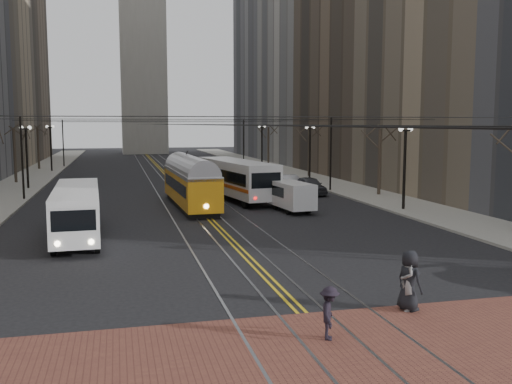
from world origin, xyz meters
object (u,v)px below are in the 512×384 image
rear_bus (236,180)px  streetcar (190,187)px  cargo_van (291,197)px  pedestrian_b (407,281)px  pedestrian_a (409,280)px  pedestrian_d (329,313)px  transit_bus (77,213)px  sedan_grey (310,186)px  sedan_silver (289,184)px

rear_bus → streetcar: bearing=-150.9°
cargo_van → pedestrian_b: 21.24m
rear_bus → pedestrian_b: size_ratio=6.19×
cargo_van → pedestrian_a: (-2.55, -21.08, -0.02)m
cargo_van → pedestrian_d: bearing=-111.2°
streetcar → pedestrian_a: streetcar is taller
transit_bus → sedan_grey: size_ratio=2.39×
cargo_van → rear_bus: bearing=102.2°
rear_bus → pedestrian_d: size_ratio=7.88×
transit_bus → pedestrian_a: 18.85m
rear_bus → pedestrian_b: bearing=-99.1°
transit_bus → pedestrian_d: size_ratio=7.06×
rear_bus → sedan_grey: rear_bus is taller
streetcar → sedan_silver: streetcar is taller
rear_bus → sedan_silver: (5.56, 3.77, -0.80)m
rear_bus → pedestrian_a: rear_bus is taller
cargo_van → pedestrian_d: cargo_van is taller
rear_bus → sedan_grey: size_ratio=2.67×
sedan_grey → pedestrian_b: size_ratio=2.32×
pedestrian_a → pedestrian_b: 0.07m
rear_bus → sedan_grey: (6.77, 1.66, -0.80)m
sedan_grey → pedestrian_d: bearing=-110.7°
streetcar → pedestrian_a: (3.96, -25.00, -0.45)m
sedan_silver → transit_bus: bearing=-143.2°
streetcar → cargo_van: size_ratio=2.67×
streetcar → sedan_grey: bearing=22.0°
pedestrian_a → cargo_van: bearing=-24.6°
streetcar → pedestrian_b: size_ratio=6.37×
pedestrian_a → pedestrian_b: size_ratio=1.02×
transit_bus → rear_bus: rear_bus is taller
rear_bus → pedestrian_d: 30.19m
rear_bus → pedestrian_d: rear_bus is taller
pedestrian_b → sedan_silver: bearing=179.6°
sedan_silver → rear_bus: bearing=-153.8°
cargo_van → sedan_silver: bearing=67.3°
pedestrian_a → rear_bus: bearing=-18.0°
transit_bus → rear_bus: size_ratio=0.90×
pedestrian_b → cargo_van: bearing=-177.3°
streetcar → transit_bus: bearing=-128.4°
transit_bus → pedestrian_d: bearing=-67.3°
rear_bus → pedestrian_a: (-0.14, -28.19, -0.56)m
rear_bus → sedan_grey: bearing=5.1°
pedestrian_b → transit_bus: bearing=-133.7°
rear_bus → cargo_van: rear_bus is taller
pedestrian_b → pedestrian_d: pedestrian_b is taller
streetcar → rear_bus: (4.11, 3.19, 0.11)m
streetcar → pedestrian_d: 26.79m
cargo_van → pedestrian_a: cargo_van is taller
transit_bus → sedan_silver: bearing=42.6°
streetcar → sedan_silver: size_ratio=2.66×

